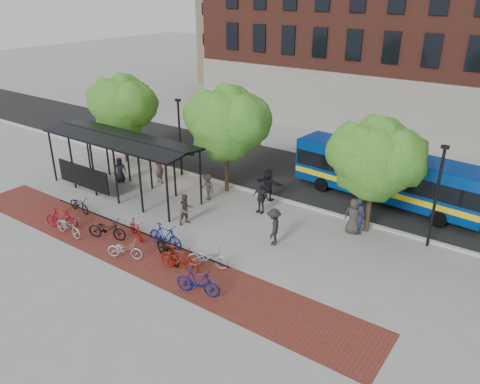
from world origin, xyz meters
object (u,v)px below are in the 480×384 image
Objects in this scene: tree_c at (377,157)px; bike_6 at (125,249)px; pedestrian_4 at (261,198)px; pedestrian_5 at (268,185)px; tree_a at (123,103)px; pedestrian_7 at (358,215)px; bike_10 at (208,258)px; pedestrian_1 at (159,169)px; bike_8 at (168,250)px; lamp_post_left at (180,135)px; bike_11 at (198,282)px; bike_0 at (79,204)px; tree_b at (228,120)px; bike_5 at (136,229)px; bike_1 at (61,218)px; lamp_post_right at (436,194)px; bike_9 at (179,259)px; pedestrian_9 at (274,227)px; pedestrian_6 at (354,216)px; bike_7 at (165,236)px; bike_2 at (68,226)px; bike_4 at (107,229)px; pedestrian_8 at (186,209)px; pedestrian_0 at (120,170)px; bus at (387,174)px.

tree_c is 12.75m from bike_6.
pedestrian_4 is 1.77m from pedestrian_5.
pedestrian_7 is at bearing -1.63° from tree_a.
pedestrian_4 is (-5.72, -1.41, -3.17)m from tree_c.
pedestrian_1 reaches higher than bike_10.
pedestrian_1 is (-6.87, 6.50, 0.38)m from bike_8.
lamp_post_left reaches higher than bike_11.
tree_a is 3.65× the size of bike_0.
tree_b reaches higher than pedestrian_4.
lamp_post_left is 2.47× the size of bike_8.
bike_5 is 11.22m from pedestrian_7.
pedestrian_4 reaches higher than bike_1.
pedestrian_5 reaches higher than pedestrian_1.
bike_11 is (-6.58, -9.46, -2.15)m from lamp_post_right.
pedestrian_9 is (2.16, 4.39, 0.34)m from bike_9.
pedestrian_1 is at bearing -3.34° from bike_0.
bike_1 is at bearing 25.42° from pedestrian_6.
bike_5 is 0.81× the size of bike_7.
tree_c is 3.64× the size of bike_5.
bike_6 is (3.98, 0.17, -0.05)m from bike_2.
bike_8 is at bearing -92.74° from bike_0.
bike_4 is 1.07× the size of pedestrian_6.
bike_6 is at bearing 138.65° from bike_8.
tree_a is at bearing 13.26° from pedestrian_7.
bike_4 is 4.86m from bike_9.
bike_1 is 7.74m from bike_9.
bike_11 is at bearing -27.00° from pedestrian_9.
lamp_post_left is at bearing 169.73° from pedestrian_4.
pedestrian_7 is 8.88m from pedestrian_8.
bike_9 is at bearing 140.55° from pedestrian_1.
bike_5 is 0.94× the size of bike_6.
pedestrian_7 is at bearing -52.22° from bike_2.
pedestrian_0 is 9.76m from pedestrian_5.
tree_c reaches higher than bike_0.
bike_8 is 1.12× the size of pedestrian_1.
pedestrian_0 reaches higher than bike_6.
bike_1 is at bearing 75.49° from bike_10.
bike_4 is at bearing 151.66° from bike_5.
bike_5 is at bearing 65.60° from bike_10.
tree_a is 14.52m from bike_8.
pedestrian_1 is at bearing -18.16° from tree_a.
bike_9 is 1.98m from bike_11.
bike_5 is at bearing -40.26° from tree_a.
tree_a is 12.15m from pedestrian_5.
pedestrian_1 is at bearing 31.63° from bike_10.
bus is 13.50m from bike_8.
bike_9 is at bearing -122.57° from bike_7.
bike_5 reaches higher than bike_0.
pedestrian_4 is (7.36, -1.66, -1.87)m from lamp_post_left.
tree_a is 1.21× the size of lamp_post_right.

